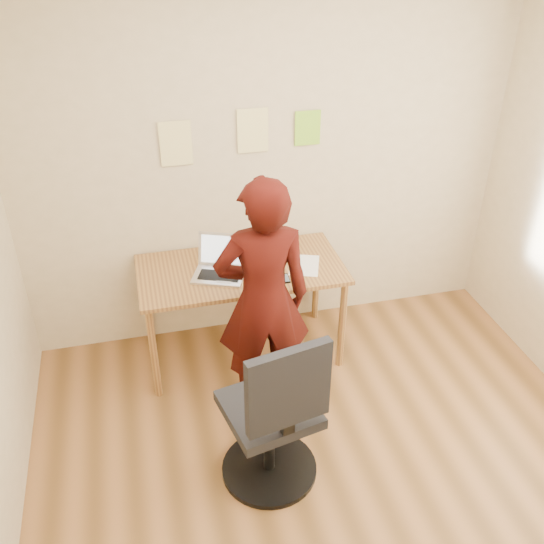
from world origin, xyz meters
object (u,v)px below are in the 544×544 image
object	(u,v)px
laptop	(220,266)
office_chair	(275,422)
person	(263,300)
phone	(285,278)
desk	(241,278)

from	to	relation	value
laptop	office_chair	bearing A→B (deg)	-63.21
laptop	office_chair	world-z (taller)	office_chair
office_chair	person	xyz separation A→B (m)	(0.10, 0.67, 0.35)
office_chair	laptop	bearing A→B (deg)	82.73
phone	laptop	bearing A→B (deg)	160.29
phone	office_chair	world-z (taller)	office_chair
phone	desk	bearing A→B (deg)	145.00
desk	person	distance (m)	0.53
desk	phone	distance (m)	0.34
desk	laptop	world-z (taller)	laptop
desk	office_chair	world-z (taller)	office_chair
laptop	person	xyz separation A→B (m)	(0.18, -0.48, 0.02)
desk	laptop	distance (m)	0.20
desk	office_chair	distance (m)	1.19
office_chair	person	bearing A→B (deg)	70.17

